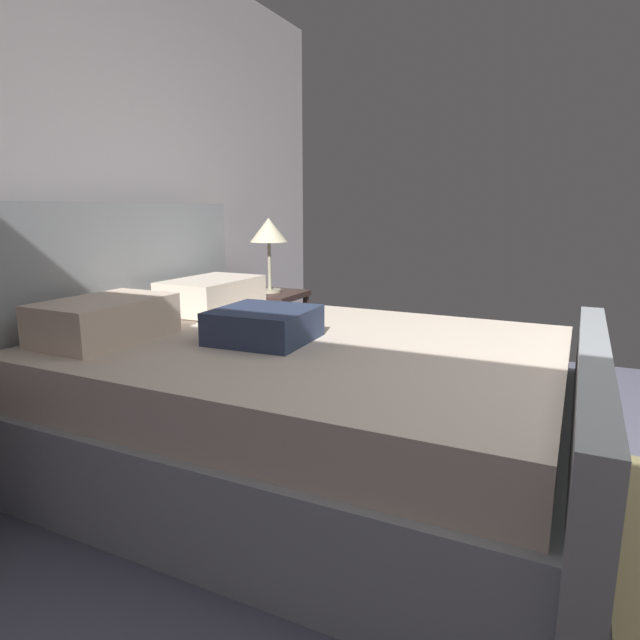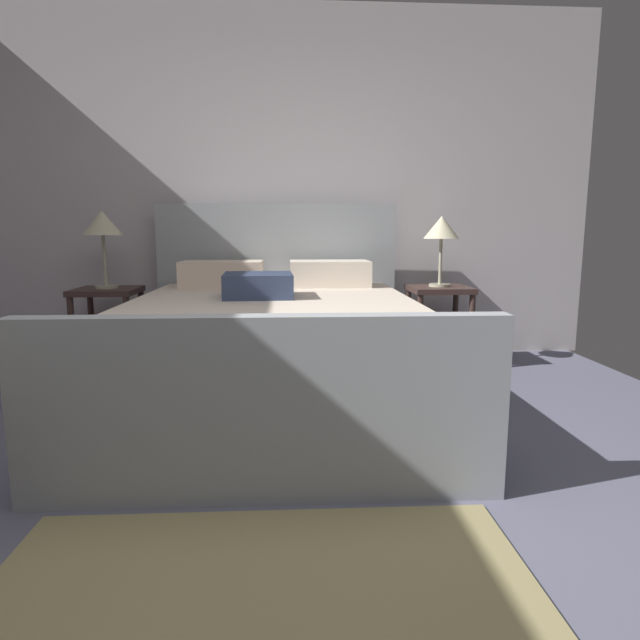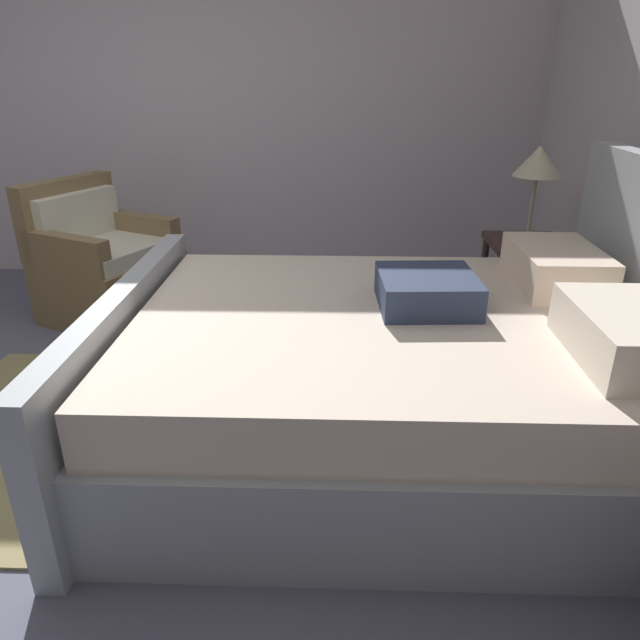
# 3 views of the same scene
# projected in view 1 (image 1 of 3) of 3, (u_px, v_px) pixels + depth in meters

# --- Properties ---
(wall_back) EXTENTS (4.99, 0.12, 2.72)m
(wall_back) POSITION_uv_depth(u_px,v_px,m) (76.00, 174.00, 2.82)
(wall_back) COLOR silver
(wall_back) RESTS_ON ground
(bed) EXTENTS (1.83, 2.36, 1.21)m
(bed) POSITION_uv_depth(u_px,v_px,m) (295.00, 397.00, 2.43)
(bed) COLOR #A5ACB1
(bed) RESTS_ON ground
(nightstand_right) EXTENTS (0.44, 0.44, 0.60)m
(nightstand_right) POSITION_uv_depth(u_px,v_px,m) (270.00, 319.00, 3.85)
(nightstand_right) COLOR #422E29
(nightstand_right) RESTS_ON ground
(table_lamp_right) EXTENTS (0.26, 0.26, 0.52)m
(table_lamp_right) POSITION_uv_depth(u_px,v_px,m) (269.00, 233.00, 3.73)
(table_lamp_right) COLOR #B7B293
(table_lamp_right) RESTS_ON nightstand_right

